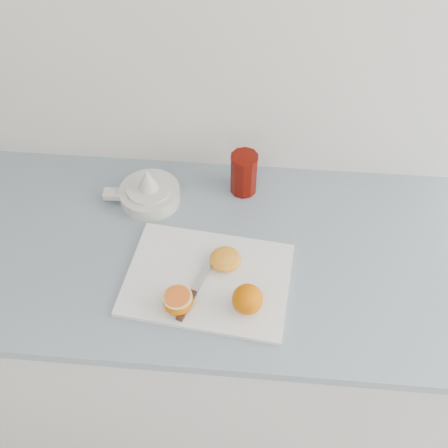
% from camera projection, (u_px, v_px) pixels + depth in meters
% --- Properties ---
extents(counter, '(2.47, 0.64, 0.89)m').
position_uv_depth(counter, '(216.00, 333.00, 1.57)').
color(counter, silver).
rests_on(counter, ground).
extents(cutting_board, '(0.40, 0.31, 0.01)m').
position_uv_depth(cutting_board, '(208.00, 279.00, 1.16)').
color(cutting_board, white).
rests_on(cutting_board, counter).
extents(whole_orange, '(0.07, 0.07, 0.07)m').
position_uv_depth(whole_orange, '(248.00, 299.00, 1.08)').
color(whole_orange, '#E46500').
rests_on(whole_orange, cutting_board).
extents(half_orange, '(0.07, 0.07, 0.04)m').
position_uv_depth(half_orange, '(178.00, 301.00, 1.09)').
color(half_orange, '#E46500').
rests_on(half_orange, cutting_board).
extents(squeezed_shell, '(0.07, 0.07, 0.03)m').
position_uv_depth(squeezed_shell, '(225.00, 259.00, 1.17)').
color(squeezed_shell, orange).
rests_on(squeezed_shell, cutting_board).
extents(paring_knife, '(0.07, 0.18, 0.01)m').
position_uv_depth(paring_knife, '(190.00, 300.00, 1.11)').
color(paring_knife, '#482413').
rests_on(paring_knife, cutting_board).
extents(citrus_juicer, '(0.20, 0.16, 0.11)m').
position_uv_depth(citrus_juicer, '(149.00, 192.00, 1.31)').
color(citrus_juicer, white).
rests_on(citrus_juicer, counter).
extents(red_tumbler, '(0.07, 0.07, 0.12)m').
position_uv_depth(red_tumbler, '(244.00, 175.00, 1.32)').
color(red_tumbler, '#5C0801').
rests_on(red_tumbler, counter).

